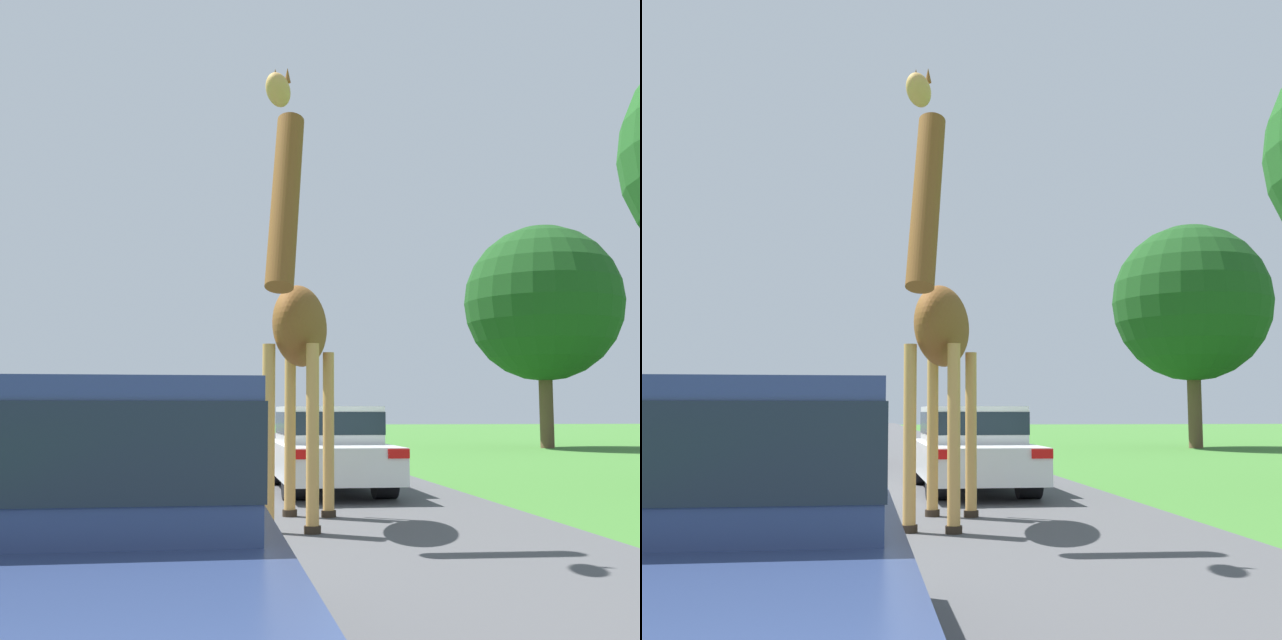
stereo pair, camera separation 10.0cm
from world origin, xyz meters
TOP-DOWN VIEW (x-y plane):
  - road at (0.00, 30.00)m, footprint 7.68×120.00m
  - giraffe_near_road at (0.77, 9.68)m, footprint 1.14×2.74m
  - car_lead_maroon at (-0.85, 4.19)m, footprint 1.75×4.51m
  - car_queue_right at (1.70, 13.68)m, footprint 1.70×4.27m
  - car_queue_left at (-1.20, 20.77)m, footprint 1.79×4.65m
  - tree_right_cluster at (11.74, 27.89)m, footprint 5.66×5.66m

SIDE VIEW (x-z plane):
  - road at x=0.00m, z-range 0.00..0.00m
  - car_queue_left at x=-1.20m, z-range 0.05..1.39m
  - car_queue_right at x=1.70m, z-range 0.04..1.41m
  - car_lead_maroon at x=-0.85m, z-range 0.05..1.46m
  - giraffe_near_road at x=0.77m, z-range -0.09..4.81m
  - tree_right_cluster at x=11.74m, z-range 1.17..9.20m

